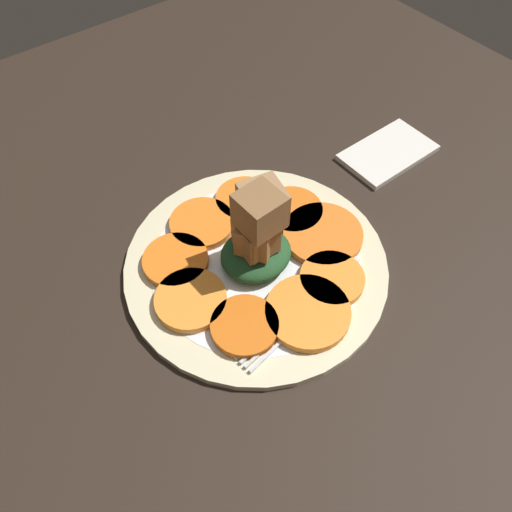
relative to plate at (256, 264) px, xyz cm
name	(u,v)px	position (x,y,z in cm)	size (l,w,h in cm)	color
table_slab	(256,272)	(0.00, 0.00, -1.52)	(120.00, 120.00, 2.00)	black
plate	(256,264)	(0.00, 0.00, 0.00)	(30.38, 30.38, 1.05)	beige
carrot_slice_0	(332,279)	(4.97, -7.39, 1.07)	(7.23, 7.23, 0.97)	orange
carrot_slice_1	(323,234)	(8.45, -2.06, 1.07)	(9.49, 9.49, 0.97)	orange
carrot_slice_2	(292,211)	(8.04, 3.05, 1.07)	(7.46, 7.46, 0.97)	orange
carrot_slice_3	(245,200)	(4.55, 8.11, 1.07)	(7.33, 7.33, 0.97)	orange
carrot_slice_4	(202,223)	(-1.90, 8.20, 1.07)	(7.80, 7.80, 0.97)	orange
carrot_slice_5	(176,261)	(-7.40, 5.44, 1.07)	(7.53, 7.53, 0.97)	orange
carrot_slice_6	(190,298)	(-8.94, 0.21, 1.07)	(7.85, 7.85, 0.97)	orange
carrot_slice_7	(245,326)	(-6.27, -6.11, 1.07)	(7.19, 7.19, 0.97)	#D76115
carrot_slice_8	(304,315)	(-0.49, -8.93, 1.07)	(9.15, 9.15, 0.97)	orange
center_pile	(256,234)	(0.08, 0.03, 5.43)	(8.32, 7.49, 11.22)	#1E4723
fork	(300,310)	(-0.34, -8.18, 0.78)	(18.58, 4.28, 0.40)	silver
napkin	(388,153)	(26.31, 3.83, -0.12)	(12.88, 7.73, 0.80)	silver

